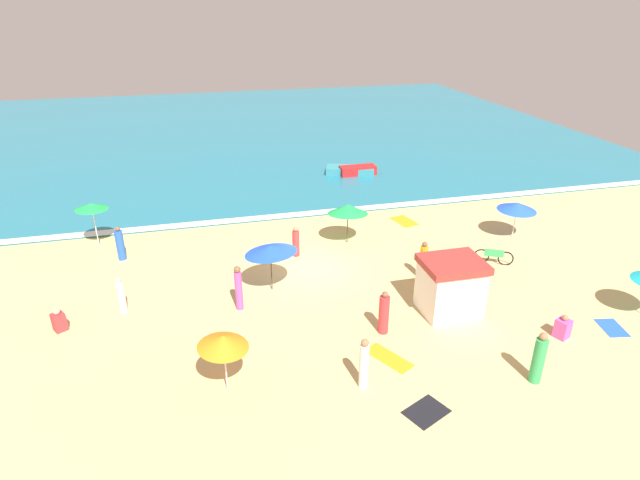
% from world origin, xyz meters
% --- Properties ---
extents(ground_plane, '(60.00, 60.00, 0.00)m').
position_xyz_m(ground_plane, '(0.00, 0.00, 0.00)').
color(ground_plane, '#D8B775').
extents(ocean_water, '(60.00, 44.00, 0.10)m').
position_xyz_m(ocean_water, '(0.00, 28.00, 0.05)').
color(ocean_water, teal).
rests_on(ocean_water, ground_plane).
extents(wave_breaker_foam, '(57.00, 0.70, 0.01)m').
position_xyz_m(wave_breaker_foam, '(0.00, 6.30, 0.10)').
color(wave_breaker_foam, white).
rests_on(wave_breaker_foam, ocean_water).
extents(lifeguard_cabana, '(2.36, 1.98, 2.28)m').
position_xyz_m(lifeguard_cabana, '(4.40, -4.94, 1.16)').
color(lifeguard_cabana, white).
rests_on(lifeguard_cabana, ground_plane).
extents(beach_umbrella_0, '(2.80, 2.80, 1.94)m').
position_xyz_m(beach_umbrella_0, '(10.98, 0.79, 1.71)').
color(beach_umbrella_0, silver).
rests_on(beach_umbrella_0, ground_plane).
extents(beach_umbrella_1, '(2.06, 2.04, 2.17)m').
position_xyz_m(beach_umbrella_1, '(-4.58, -7.45, 1.89)').
color(beach_umbrella_1, silver).
rests_on(beach_umbrella_1, ground_plane).
extents(beach_umbrella_2, '(2.22, 2.22, 2.36)m').
position_xyz_m(beach_umbrella_2, '(-9.99, 4.82, 2.17)').
color(beach_umbrella_2, silver).
rests_on(beach_umbrella_2, ground_plane).
extents(beach_umbrella_3, '(3.14, 3.14, 2.22)m').
position_xyz_m(beach_umbrella_3, '(-2.17, -1.53, 1.92)').
color(beach_umbrella_3, '#4C3823').
rests_on(beach_umbrella_3, ground_plane).
extents(beach_umbrella_5, '(2.50, 2.52, 2.18)m').
position_xyz_m(beach_umbrella_5, '(2.34, 2.23, 1.84)').
color(beach_umbrella_5, '#4C3823').
rests_on(beach_umbrella_5, ground_plane).
extents(parked_bicycle, '(1.64, 0.90, 0.76)m').
position_xyz_m(parked_bicycle, '(8.36, -1.69, 0.38)').
color(parked_bicycle, black).
rests_on(parked_bicycle, ground_plane).
extents(beachgoer_0, '(0.44, 0.44, 1.53)m').
position_xyz_m(beachgoer_0, '(-0.51, 1.39, 0.72)').
color(beachgoer_0, red).
rests_on(beachgoer_0, ground_plane).
extents(beachgoer_1, '(0.33, 0.33, 1.85)m').
position_xyz_m(beachgoer_1, '(-0.30, -8.36, 0.89)').
color(beachgoer_1, white).
rests_on(beachgoer_1, ground_plane).
extents(beachgoer_2, '(0.59, 0.59, 0.95)m').
position_xyz_m(beachgoer_2, '(-10.45, -2.58, 0.41)').
color(beachgoer_2, red).
rests_on(beachgoer_2, ground_plane).
extents(beachgoer_3, '(0.47, 0.47, 1.80)m').
position_xyz_m(beachgoer_3, '(4.53, -2.16, 0.85)').
color(beachgoer_3, orange).
rests_on(beachgoer_3, ground_plane).
extents(beachgoer_4, '(0.38, 0.38, 1.94)m').
position_xyz_m(beachgoer_4, '(-3.68, -2.73, 0.96)').
color(beachgoer_4, '#D84CA5').
rests_on(beachgoer_4, ground_plane).
extents(beachgoer_5, '(0.36, 0.36, 1.59)m').
position_xyz_m(beachgoer_5, '(-8.23, -1.84, 0.76)').
color(beachgoer_5, white).
rests_on(beachgoer_5, ground_plane).
extents(beachgoer_7, '(0.53, 0.53, 1.75)m').
position_xyz_m(beachgoer_7, '(1.38, -5.66, 0.81)').
color(beachgoer_7, red).
rests_on(beachgoer_7, ground_plane).
extents(beachgoer_8, '(0.56, 0.56, 1.90)m').
position_xyz_m(beachgoer_8, '(5.26, -9.46, 0.89)').
color(beachgoer_8, green).
rests_on(beachgoer_8, ground_plane).
extents(beachgoer_9, '(0.42, 0.42, 1.71)m').
position_xyz_m(beachgoer_9, '(-8.71, 3.04, 0.79)').
color(beachgoer_9, blue).
rests_on(beachgoer_9, ground_plane).
extents(beachgoer_10, '(0.62, 0.62, 0.95)m').
position_xyz_m(beachgoer_10, '(7.70, -7.56, 0.40)').
color(beachgoer_10, '#D84CA5').
rests_on(beachgoer_10, ground_plane).
extents(beach_towel_0, '(1.57, 1.40, 0.01)m').
position_xyz_m(beach_towel_0, '(1.21, -9.92, 0.01)').
color(beach_towel_0, black).
rests_on(beach_towel_0, ground_plane).
extents(beach_towel_1, '(1.33, 1.78, 0.01)m').
position_xyz_m(beach_towel_1, '(6.26, 4.09, 0.01)').
color(beach_towel_1, orange).
rests_on(beach_towel_1, ground_plane).
extents(beach_towel_2, '(1.47, 1.89, 0.01)m').
position_xyz_m(beach_towel_2, '(1.03, -7.19, 0.01)').
color(beach_towel_2, orange).
rests_on(beach_towel_2, ground_plane).
extents(beach_towel_3, '(1.04, 1.35, 0.01)m').
position_xyz_m(beach_towel_3, '(9.97, -7.54, 0.01)').
color(beach_towel_3, blue).
rests_on(beach_towel_3, ground_plane).
extents(small_boat_0, '(3.61, 2.39, 0.48)m').
position_xyz_m(small_boat_0, '(5.75, 12.87, 0.34)').
color(small_boat_0, teal).
rests_on(small_boat_0, ocean_water).
extents(small_boat_1, '(2.53, 1.00, 0.62)m').
position_xyz_m(small_boat_1, '(6.20, 12.51, 0.41)').
color(small_boat_1, red).
rests_on(small_boat_1, ocean_water).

